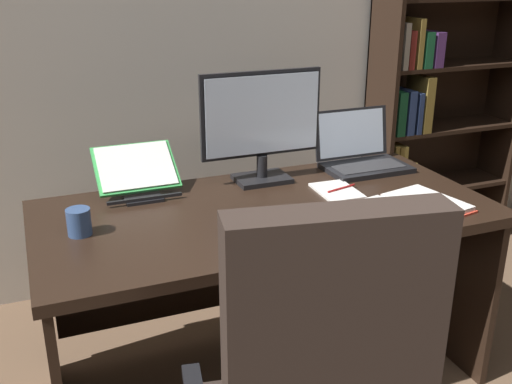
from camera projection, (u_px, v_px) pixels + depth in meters
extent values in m
cube|color=beige|center=(170.00, 27.00, 2.89)|extent=(4.99, 0.12, 2.60)
cube|color=black|center=(266.00, 213.00, 2.20)|extent=(1.66, 0.81, 0.04)
cube|color=black|center=(52.00, 346.00, 2.06)|extent=(0.03, 0.75, 0.71)
cube|color=black|center=(433.00, 266.00, 2.61)|extent=(0.03, 0.75, 0.71)
cube|color=black|center=(233.00, 252.00, 2.65)|extent=(1.54, 0.03, 0.50)
cube|color=black|center=(383.00, 70.00, 3.15)|extent=(0.02, 0.28, 2.13)
cube|color=black|center=(509.00, 61.00, 3.45)|extent=(0.02, 0.28, 2.13)
cube|color=black|center=(434.00, 61.00, 3.42)|extent=(0.88, 0.01, 2.13)
cube|color=black|center=(429.00, 238.00, 3.68)|extent=(0.83, 0.26, 0.02)
cube|color=gold|center=(382.00, 232.00, 3.49)|extent=(0.05, 0.21, 0.21)
cube|color=gray|center=(389.00, 227.00, 3.51)|extent=(0.05, 0.22, 0.24)
cube|color=#195633|center=(397.00, 231.00, 3.52)|extent=(0.03, 0.20, 0.19)
cube|color=olive|center=(403.00, 222.00, 3.53)|extent=(0.05, 0.22, 0.28)
cube|color=black|center=(435.00, 184.00, 3.55)|extent=(0.83, 0.26, 0.02)
cube|color=olive|center=(385.00, 168.00, 3.34)|extent=(0.03, 0.21, 0.30)
cube|color=olive|center=(394.00, 168.00, 3.34)|extent=(0.05, 0.18, 0.29)
cube|color=olive|center=(402.00, 174.00, 3.40)|extent=(0.05, 0.20, 0.19)
cube|color=black|center=(442.00, 127.00, 3.43)|extent=(0.83, 0.26, 0.02)
cube|color=#195633|center=(391.00, 111.00, 3.24)|extent=(0.05, 0.23, 0.23)
cube|color=navy|center=(402.00, 110.00, 3.25)|extent=(0.04, 0.20, 0.24)
cube|color=navy|center=(410.00, 111.00, 3.27)|extent=(0.03, 0.20, 0.22)
cube|color=olive|center=(419.00, 103.00, 3.27)|extent=(0.05, 0.20, 0.30)
cube|color=black|center=(449.00, 65.00, 3.30)|extent=(0.83, 0.26, 0.02)
cube|color=gray|center=(397.00, 45.00, 3.09)|extent=(0.03, 0.18, 0.23)
cube|color=maroon|center=(403.00, 49.00, 3.11)|extent=(0.03, 0.18, 0.20)
cube|color=olive|center=(410.00, 42.00, 3.13)|extent=(0.03, 0.21, 0.25)
cube|color=#195633|center=(420.00, 49.00, 3.15)|extent=(0.05, 0.18, 0.18)
cube|color=#512D66|center=(429.00, 48.00, 3.18)|extent=(0.05, 0.20, 0.18)
cube|color=#2D231E|center=(333.00, 362.00, 1.30)|extent=(0.49, 0.18, 0.72)
cube|color=black|center=(262.00, 179.00, 2.46)|extent=(0.22, 0.16, 0.02)
cylinder|color=black|center=(262.00, 166.00, 2.44)|extent=(0.04, 0.04, 0.09)
cube|color=black|center=(261.00, 114.00, 2.37)|extent=(0.51, 0.02, 0.34)
cube|color=silver|center=(263.00, 115.00, 2.36)|extent=(0.48, 0.00, 0.31)
cube|color=black|center=(366.00, 168.00, 2.59)|extent=(0.36, 0.23, 0.02)
cube|color=#2D2D30|center=(368.00, 166.00, 2.57)|extent=(0.30, 0.13, 0.00)
cube|color=black|center=(351.00, 133.00, 2.67)|extent=(0.36, 0.05, 0.22)
cube|color=silver|center=(352.00, 133.00, 2.66)|extent=(0.32, 0.04, 0.20)
cube|color=black|center=(311.00, 219.00, 2.07)|extent=(0.42, 0.15, 0.02)
ellipsoid|color=black|center=(229.00, 230.00, 1.97)|extent=(0.06, 0.10, 0.04)
cube|color=black|center=(143.00, 198.00, 2.27)|extent=(0.14, 0.12, 0.01)
cube|color=black|center=(145.00, 199.00, 2.23)|extent=(0.28, 0.01, 0.01)
cube|color=green|center=(136.00, 167.00, 2.34)|extent=(0.31, 0.21, 0.14)
cube|color=silver|center=(136.00, 166.00, 2.33)|extent=(0.29, 0.19, 0.12)
cube|color=#DB422D|center=(384.00, 218.00, 2.10)|extent=(0.27, 0.33, 0.01)
cube|color=#DB422D|center=(426.00, 205.00, 2.21)|extent=(0.27, 0.33, 0.01)
cube|color=silver|center=(384.00, 214.00, 2.10)|extent=(0.25, 0.31, 0.02)
cube|color=silver|center=(427.00, 202.00, 2.21)|extent=(0.25, 0.31, 0.02)
cylinder|color=#B7B7BC|center=(406.00, 209.00, 2.15)|extent=(0.07, 0.26, 0.02)
cube|color=silver|center=(337.00, 191.00, 2.34)|extent=(0.16, 0.22, 0.01)
cylinder|color=maroon|center=(341.00, 188.00, 2.35)|extent=(0.14, 0.04, 0.01)
cylinder|color=#334C7A|center=(79.00, 222.00, 1.96)|extent=(0.08, 0.08, 0.09)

